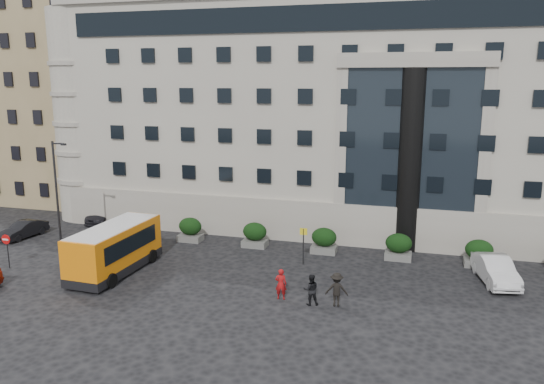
# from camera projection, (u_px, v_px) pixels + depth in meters

# --- Properties ---
(ground) EXTENTS (120.00, 120.00, 0.00)m
(ground) POSITION_uv_depth(u_px,v_px,m) (198.00, 283.00, 32.44)
(ground) COLOR black
(ground) RESTS_ON ground
(civic_building) EXTENTS (44.00, 24.00, 18.00)m
(civic_building) POSITION_uv_depth(u_px,v_px,m) (349.00, 114.00, 49.65)
(civic_building) COLOR #A59E91
(civic_building) RESTS_ON ground
(entrance_column) EXTENTS (1.80, 1.80, 13.00)m
(entrance_column) POSITION_uv_depth(u_px,v_px,m) (410.00, 161.00, 37.57)
(entrance_column) COLOR black
(entrance_column) RESTS_ON ground
(apartment_near) EXTENTS (14.00, 14.00, 20.00)m
(apartment_near) POSITION_uv_depth(u_px,v_px,m) (61.00, 101.00, 55.55)
(apartment_near) COLOR #8F7B53
(apartment_near) RESTS_ON ground
(apartment_far) EXTENTS (13.00, 13.00, 22.00)m
(apartment_far) POSITION_uv_depth(u_px,v_px,m) (126.00, 88.00, 73.08)
(apartment_far) COLOR #82664C
(apartment_far) RESTS_ON ground
(hedge_a) EXTENTS (1.80, 1.26, 1.84)m
(hedge_a) POSITION_uv_depth(u_px,v_px,m) (190.00, 229.00, 40.65)
(hedge_a) COLOR #5D5E5B
(hedge_a) RESTS_ON ground
(hedge_b) EXTENTS (1.80, 1.26, 1.84)m
(hedge_b) POSITION_uv_depth(u_px,v_px,m) (255.00, 235.00, 39.26)
(hedge_b) COLOR #5D5E5B
(hedge_b) RESTS_ON ground
(hedge_c) EXTENTS (1.80, 1.26, 1.84)m
(hedge_c) POSITION_uv_depth(u_px,v_px,m) (324.00, 240.00, 37.88)
(hedge_c) COLOR #5D5E5B
(hedge_c) RESTS_ON ground
(hedge_d) EXTENTS (1.80, 1.26, 1.84)m
(hedge_d) POSITION_uv_depth(u_px,v_px,m) (399.00, 246.00, 36.49)
(hedge_d) COLOR #5D5E5B
(hedge_d) RESTS_ON ground
(hedge_e) EXTENTS (1.80, 1.26, 1.84)m
(hedge_e) POSITION_uv_depth(u_px,v_px,m) (479.00, 253.00, 35.10)
(hedge_e) COLOR #5D5E5B
(hedge_e) RESTS_ON ground
(street_lamp) EXTENTS (1.16, 0.18, 8.00)m
(street_lamp) POSITION_uv_depth(u_px,v_px,m) (57.00, 192.00, 37.53)
(street_lamp) COLOR #262628
(street_lamp) RESTS_ON ground
(bus_stop_sign) EXTENTS (0.50, 0.08, 2.52)m
(bus_stop_sign) POSITION_uv_depth(u_px,v_px,m) (303.00, 240.00, 35.31)
(bus_stop_sign) COLOR #262628
(bus_stop_sign) RESTS_ON ground
(no_entry_sign) EXTENTS (0.64, 0.16, 2.32)m
(no_entry_sign) POSITION_uv_depth(u_px,v_px,m) (7.00, 244.00, 34.58)
(no_entry_sign) COLOR #262628
(no_entry_sign) RESTS_ON ground
(minibus) EXTENTS (2.99, 7.46, 3.08)m
(minibus) POSITION_uv_depth(u_px,v_px,m) (115.00, 247.00, 33.88)
(minibus) COLOR orange
(minibus) RESTS_ON ground
(red_truck) EXTENTS (2.67, 5.48, 2.92)m
(red_truck) POSITION_uv_depth(u_px,v_px,m) (114.00, 195.00, 49.98)
(red_truck) COLOR maroon
(red_truck) RESTS_ON ground
(parked_car_b) EXTENTS (1.86, 4.07, 1.29)m
(parked_car_b) POSITION_uv_depth(u_px,v_px,m) (24.00, 229.00, 41.61)
(parked_car_b) COLOR black
(parked_car_b) RESTS_ON ground
(parked_car_c) EXTENTS (1.96, 4.67, 1.35)m
(parked_car_c) POSITION_uv_depth(u_px,v_px,m) (106.00, 214.00, 46.40)
(parked_car_c) COLOR black
(parked_car_c) RESTS_ON ground
(parked_car_d) EXTENTS (2.82, 5.48, 1.48)m
(parked_car_d) POSITION_uv_depth(u_px,v_px,m) (154.00, 202.00, 50.40)
(parked_car_d) COLOR black
(parked_car_d) RESTS_ON ground
(white_taxi) EXTENTS (2.62, 5.12, 1.61)m
(white_taxi) POSITION_uv_depth(u_px,v_px,m) (495.00, 270.00, 32.39)
(white_taxi) COLOR silver
(white_taxi) RESTS_ON ground
(pedestrian_a) EXTENTS (0.72, 0.53, 1.80)m
(pedestrian_a) POSITION_uv_depth(u_px,v_px,m) (281.00, 284.00, 29.88)
(pedestrian_a) COLOR #A91012
(pedestrian_a) RESTS_ON ground
(pedestrian_b) EXTENTS (1.02, 0.90, 1.76)m
(pedestrian_b) POSITION_uv_depth(u_px,v_px,m) (311.00, 290.00, 29.13)
(pedestrian_b) COLOR black
(pedestrian_b) RESTS_ON ground
(pedestrian_c) EXTENTS (1.32, 0.87, 1.91)m
(pedestrian_c) POSITION_uv_depth(u_px,v_px,m) (337.00, 289.00, 28.98)
(pedestrian_c) COLOR black
(pedestrian_c) RESTS_ON ground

